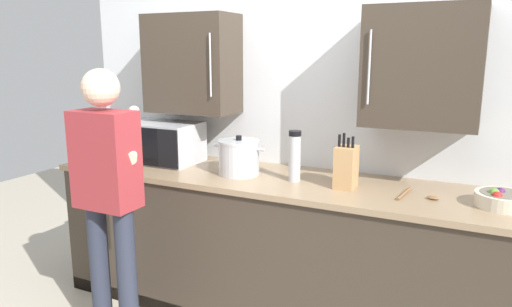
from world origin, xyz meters
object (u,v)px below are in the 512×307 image
at_px(microwave_oven, 157,142).
at_px(stock_pot, 239,157).
at_px(wooden_spoon, 418,195).
at_px(fruit_bowl, 503,199).
at_px(person_figure, 108,187).
at_px(knife_block, 346,167).
at_px(thermos_flask, 295,156).

xyz_separation_m(microwave_oven, stock_pot, (0.70, -0.07, -0.03)).
xyz_separation_m(wooden_spoon, fruit_bowl, (0.40, 0.02, 0.03)).
height_order(stock_pot, person_figure, person_figure).
distance_m(stock_pot, fruit_bowl, 1.49).
relative_size(microwave_oven, person_figure, 0.34).
height_order(stock_pot, knife_block, knife_block).
relative_size(knife_block, person_figure, 0.20).
bearing_deg(microwave_oven, knife_block, -2.87).
distance_m(stock_pot, wooden_spoon, 1.09).
relative_size(knife_block, wooden_spoon, 1.30).
bearing_deg(thermos_flask, microwave_oven, 176.23).
height_order(microwave_oven, fruit_bowl, microwave_oven).
bearing_deg(wooden_spoon, fruit_bowl, 2.37).
xyz_separation_m(stock_pot, fruit_bowl, (1.49, 0.01, -0.07)).
distance_m(microwave_oven, knife_block, 1.39).
height_order(wooden_spoon, fruit_bowl, fruit_bowl).
xyz_separation_m(wooden_spoon, person_figure, (-1.53, -0.68, 0.03)).
distance_m(knife_block, fruit_bowl, 0.81).
xyz_separation_m(knife_block, person_figure, (-1.13, -0.70, -0.08)).
distance_m(thermos_flask, knife_block, 0.32).
xyz_separation_m(thermos_flask, stock_pot, (-0.37, -0.00, -0.04)).
bearing_deg(wooden_spoon, microwave_oven, 177.40).
distance_m(fruit_bowl, person_figure, 2.06).
relative_size(knife_block, fruit_bowl, 1.18).
relative_size(microwave_oven, stock_pot, 1.54).
bearing_deg(wooden_spoon, person_figure, -155.93).
height_order(knife_block, person_figure, person_figure).
xyz_separation_m(stock_pot, wooden_spoon, (1.09, -0.01, -0.10)).
xyz_separation_m(stock_pot, person_figure, (-0.44, -0.69, -0.07)).
height_order(stock_pot, fruit_bowl, stock_pot).
height_order(microwave_oven, person_figure, person_figure).
bearing_deg(microwave_oven, thermos_flask, -3.77).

